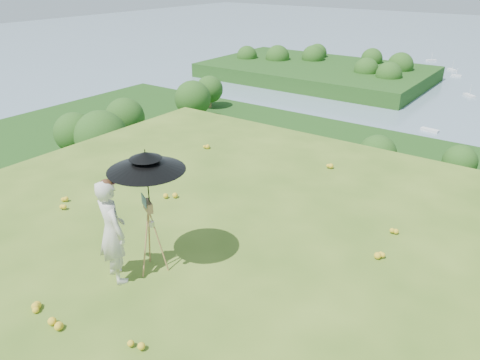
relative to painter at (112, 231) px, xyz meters
The scene contains 9 objects.
ground 2.01m from the painter, 59.58° to the left, with size 14.00×14.00×0.00m, color #44671D.
forest_slope 47.23m from the painter, 88.58° to the left, with size 140.00×56.00×22.00m, color #173D10.
peninsula 175.76m from the painter, 115.33° to the left, with size 90.00×60.00×12.00m, color #173D10, non-canonical shape.
slope_trees 39.87m from the painter, 88.58° to the left, with size 110.00×50.00×6.00m, color #264C17, non-canonical shape.
wildflowers 2.18m from the painter, 63.19° to the left, with size 10.00×10.50×0.12m, color yellow, non-canonical shape.
painter is the anchor object (origin of this frame).
field_easel 0.64m from the painter, 57.54° to the left, with size 0.55×0.55×1.45m, color olive, non-canonical shape.
sun_umbrella 1.03m from the painter, 58.06° to the left, with size 1.24×1.24×1.04m, color black, non-canonical shape.
painter_cap 0.85m from the painter, ahead, with size 0.22×0.26×0.10m, color #D87681, non-canonical shape.
Camera 1 is at (4.55, -5.63, 4.80)m, focal length 35.00 mm.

